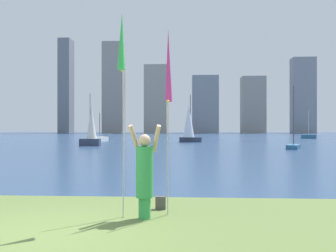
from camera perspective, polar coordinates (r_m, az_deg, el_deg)
The scene contains 16 objects.
ground at distance 56.94m, azimuth 0.50°, elevation -2.07°, with size 120.00×138.00×0.12m.
person at distance 7.33m, azimuth -3.76°, elevation -7.39°, with size 0.70×0.52×1.92m.
kite_flag_left at distance 7.43m, azimuth -7.40°, elevation 12.47°, with size 0.16×0.54×4.19m.
kite_flag_right at distance 7.93m, azimuth 0.06°, elevation 9.13°, with size 0.16×0.79×4.00m.
bag at distance 8.26m, azimuth -1.19°, elevation -12.16°, with size 0.23×0.13×0.29m.
sailboat_0 at distance 31.98m, azimuth 19.42°, elevation -2.97°, with size 1.88×2.83×5.34m.
sailboat_4 at distance 47.43m, azimuth -10.87°, elevation -2.02°, with size 1.90×2.81×3.67m.
sailboat_5 at distance 35.85m, azimuth -12.18°, elevation -0.17°, with size 2.02×1.04×5.16m.
sailboat_6 at distance 60.87m, azimuth 21.55°, elevation -1.55°, with size 2.33×1.31×4.44m.
sailboat_7 at distance 43.51m, azimuth 3.36°, elevation 0.55°, with size 2.72×1.40×5.80m.
skyline_tower_0 at distance 110.08m, azimuth -15.98°, elevation 6.11°, with size 3.41×4.83×27.66m.
skyline_tower_1 at distance 108.50m, azimuth -8.64°, elevation 6.02°, with size 6.17×5.27×26.98m.
skyline_tower_2 at distance 105.49m, azimuth -1.81°, elevation 4.22°, with size 6.80×7.31×19.75m.
skyline_tower_3 at distance 105.74m, azimuth 5.93°, elevation 3.36°, with size 7.51×7.83×16.62m.
skyline_tower_4 at distance 108.44m, azimuth 13.42°, elevation 3.28°, with size 6.82×5.25×16.62m.
skyline_tower_5 at distance 111.11m, azimuth 20.76°, elevation 4.56°, with size 6.52×4.09×21.90m.
Camera 1 is at (2.63, -5.89, 1.87)m, focal length 38.15 mm.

